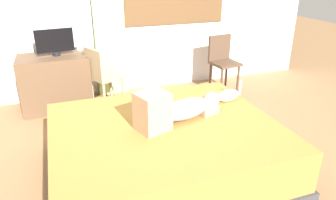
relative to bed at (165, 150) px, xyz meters
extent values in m
plane|color=olive|center=(0.07, -0.01, -0.26)|extent=(16.00, 16.00, 0.00)
cube|color=#38383D|center=(0.00, 0.00, -0.19)|extent=(2.06, 1.74, 0.14)
cube|color=olive|center=(0.00, 0.00, 0.07)|extent=(2.00, 1.69, 0.38)
ellipsoid|color=#8C939E|center=(0.23, 0.09, 0.35)|extent=(0.61, 0.43, 0.17)
sphere|color=tan|center=(0.56, 0.20, 0.35)|extent=(0.17, 0.17, 0.17)
cube|color=tan|center=(-0.12, -0.04, 0.43)|extent=(0.32, 0.31, 0.34)
cube|color=tan|center=(0.44, 0.16, 0.30)|extent=(0.28, 0.33, 0.08)
ellipsoid|color=silver|center=(0.80, 0.29, 0.33)|extent=(0.27, 0.14, 0.13)
sphere|color=silver|center=(0.64, 0.27, 0.34)|extent=(0.08, 0.08, 0.08)
cylinder|color=silver|center=(0.95, 0.30, 0.39)|extent=(0.02, 0.02, 0.16)
cube|color=brown|center=(-0.90, 1.93, 0.11)|extent=(0.90, 0.56, 0.74)
cylinder|color=black|center=(-0.84, 1.93, 0.51)|extent=(0.10, 0.10, 0.05)
cube|color=black|center=(-0.84, 1.93, 0.68)|extent=(0.48, 0.09, 0.30)
cylinder|color=white|center=(-0.53, 2.11, 0.53)|extent=(0.08, 0.08, 0.10)
cylinder|color=tan|center=(-0.17, 1.90, -0.04)|extent=(0.04, 0.04, 0.44)
cylinder|color=tan|center=(-0.05, 1.62, -0.04)|extent=(0.04, 0.04, 0.44)
cylinder|color=tan|center=(-0.45, 1.77, -0.04)|extent=(0.04, 0.04, 0.44)
cylinder|color=tan|center=(-0.32, 1.49, -0.04)|extent=(0.04, 0.04, 0.44)
cube|color=tan|center=(-0.25, 1.70, 0.20)|extent=(0.50, 0.50, 0.04)
cube|color=tan|center=(-0.40, 1.63, 0.41)|extent=(0.19, 0.36, 0.38)
cylinder|color=#4C3828|center=(1.72, 1.55, -0.04)|extent=(0.04, 0.04, 0.44)
cylinder|color=#4C3828|center=(1.42, 1.52, -0.04)|extent=(0.04, 0.04, 0.44)
cylinder|color=#4C3828|center=(1.68, 1.86, -0.04)|extent=(0.04, 0.04, 0.44)
cylinder|color=#4C3828|center=(1.38, 1.82, -0.04)|extent=(0.04, 0.04, 0.44)
cube|color=#4C3828|center=(1.55, 1.69, 0.20)|extent=(0.42, 0.42, 0.04)
cube|color=#4C3828|center=(1.53, 1.86, 0.41)|extent=(0.38, 0.08, 0.38)
cube|color=#ADCC75|center=(-0.08, 2.21, 1.07)|extent=(0.44, 0.06, 2.66)
camera|label=1|loc=(-0.82, -2.39, 1.60)|focal=33.93mm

